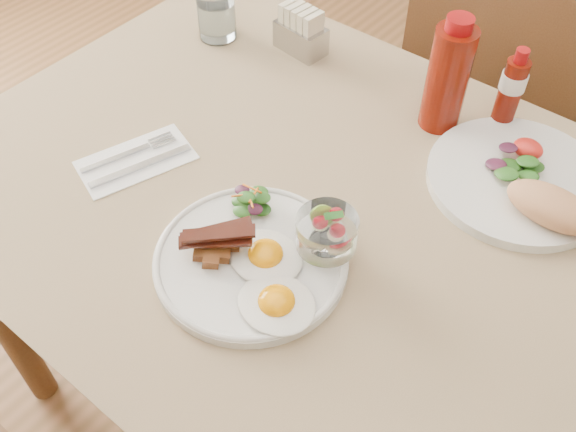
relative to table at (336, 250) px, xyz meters
The scene contains 13 objects.
table is the anchor object (origin of this frame).
chair_far 0.68m from the table, 90.00° to the left, with size 0.42×0.42×0.93m.
main_plate 0.19m from the table, 105.53° to the right, with size 0.28×0.28×0.02m, color silver.
fried_eggs 0.21m from the table, 87.87° to the right, with size 0.18×0.15×0.03m.
bacon_potato_pile 0.24m from the table, 115.00° to the right, with size 0.10×0.10×0.05m.
side_salad 0.18m from the table, 140.11° to the right, with size 0.07×0.07×0.04m.
fruit_cup 0.18m from the table, 67.30° to the right, with size 0.09×0.09×0.09m.
second_plate 0.32m from the table, 47.64° to the left, with size 0.29×0.29×0.07m.
ketchup_bottle 0.34m from the table, 88.37° to the left, with size 0.09×0.09×0.21m.
hot_sauce_bottle 0.40m from the table, 74.64° to the left, with size 0.06×0.06×0.15m.
sugar_caddy 0.46m from the table, 135.66° to the left, with size 0.11×0.07×0.09m.
water_glass 0.56m from the table, 153.03° to the left, with size 0.08×0.08×0.13m.
napkin_cutlery 0.36m from the table, 161.04° to the right, with size 0.16×0.21×0.01m.
Camera 1 is at (0.35, -0.56, 1.49)m, focal length 40.00 mm.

